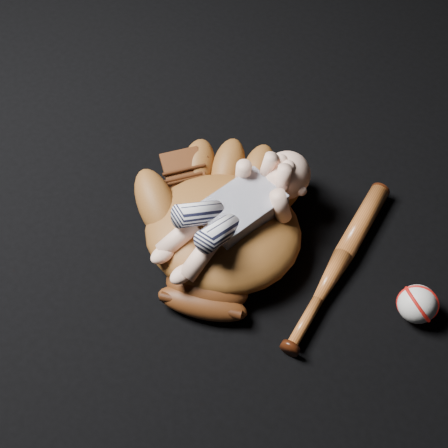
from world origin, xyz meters
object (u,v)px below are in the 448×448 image
object	(u,v)px
newborn_baby	(230,212)
baseball_bat	(338,264)
baseball_glove	(223,227)
baseball	(417,304)

from	to	relation	value
newborn_baby	baseball_bat	world-z (taller)	newborn_baby
baseball_glove	baseball	distance (m)	0.38
baseball_glove	newborn_baby	bearing A→B (deg)	0.58
baseball_bat	baseball	distance (m)	0.16
newborn_baby	baseball_bat	distance (m)	0.24
newborn_baby	baseball_bat	size ratio (longest dim) A/B	0.83
baseball_glove	newborn_baby	xyz separation A→B (m)	(0.01, 0.00, 0.05)
baseball_glove	baseball_bat	distance (m)	0.23
baseball_glove	baseball_bat	xyz separation A→B (m)	(0.21, 0.09, -0.05)
baseball_glove	baseball_bat	size ratio (longest dim) A/B	1.01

